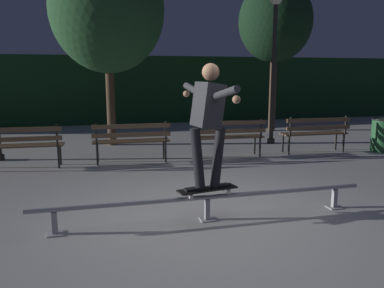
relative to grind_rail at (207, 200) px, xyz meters
The scene contains 13 objects.
ground_plane 0.27m from the grind_rail, 90.00° to the left, with size 90.00×90.00×0.00m, color #ADAAA8.
hedge_backdrop 10.64m from the grind_rail, 90.00° to the left, with size 24.00×1.20×2.52m, color #193D1E.
grind_rail is the anchor object (origin of this frame).
skateboard 0.15m from the grind_rail, ahead, with size 0.80×0.34×0.09m.
skateboarder 1.08m from the grind_rail, ahead, with size 0.63×1.39×1.56m.
park_bench_leftmost 4.45m from the grind_rail, 128.71° to the left, with size 1.61×0.47×0.88m.
park_bench_left_center 3.53m from the grind_rail, 100.24° to the left, with size 1.61×0.47×0.88m.
park_bench_right_center 3.80m from the grind_rail, 66.24° to the left, with size 1.61×0.47×0.88m.
park_bench_rightmost 5.06m from the grind_rail, 43.30° to the left, with size 1.61×0.47×0.88m.
tree_behind_benches 6.63m from the grind_rail, 99.18° to the left, with size 2.85×2.85×5.00m.
tree_far_right 8.92m from the grind_rail, 58.76° to the left, with size 2.32×2.32×4.76m.
lamp_post_right 6.32m from the grind_rail, 56.58° to the left, with size 0.32×0.32×3.90m.
trash_can 6.26m from the grind_rail, 31.37° to the left, with size 0.52×0.52×0.80m.
Camera 1 is at (-1.34, -4.56, 1.84)m, focal length 35.98 mm.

